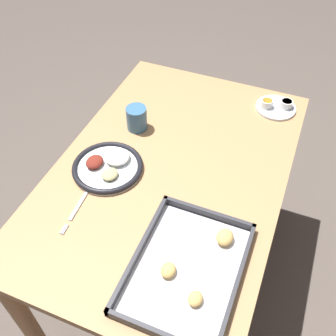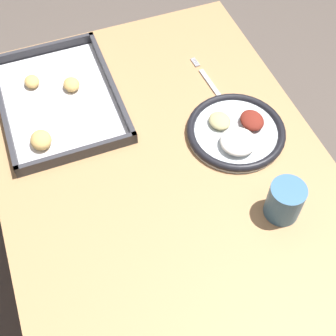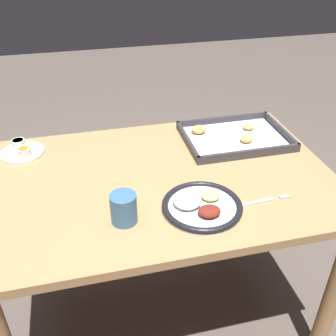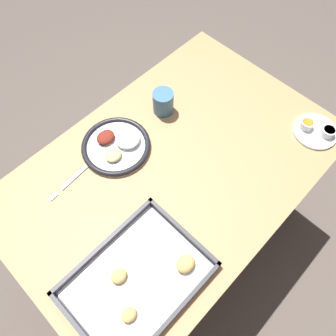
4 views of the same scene
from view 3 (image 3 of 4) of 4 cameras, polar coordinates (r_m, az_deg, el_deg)
name	(u,v)px [view 3 (image 3 of 4)]	position (r m, az deg, el deg)	size (l,w,h in m)	color
ground_plane	(163,309)	(1.83, -0.79, -19.76)	(8.00, 8.00, 0.00)	#564C44
dining_table	(161,201)	(1.40, -0.98, -4.86)	(1.17, 0.77, 0.70)	#AD7F51
dinner_plate	(201,206)	(1.19, 4.83, -5.47)	(0.25, 0.25, 0.04)	silver
fork	(255,203)	(1.25, 12.48, -4.92)	(0.22, 0.03, 0.00)	#B2B2B7
saucer_plate	(22,150)	(1.56, -20.42, 2.41)	(0.16, 0.16, 0.04)	silver
baking_tray	(233,137)	(1.58, 9.48, 4.49)	(0.40, 0.30, 0.04)	#333338
drinking_cup	(124,208)	(1.13, -6.45, -5.84)	(0.08, 0.08, 0.09)	#38668E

